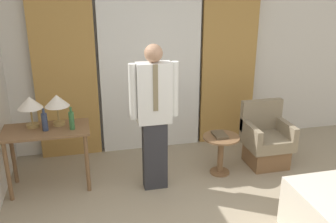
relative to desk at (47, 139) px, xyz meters
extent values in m
cube|color=silver|center=(1.46, 1.00, 0.70)|extent=(10.00, 0.06, 2.70)
cube|color=white|center=(1.46, 0.87, 0.64)|extent=(1.48, 0.06, 2.58)
cube|color=#B28442|center=(0.25, 0.87, 0.64)|extent=(0.86, 0.06, 2.58)
cube|color=#B28442|center=(2.67, 0.87, 0.64)|extent=(0.86, 0.06, 2.58)
cube|color=brown|center=(0.00, 0.00, 0.12)|extent=(1.02, 0.54, 0.03)
cylinder|color=brown|center=(-0.45, -0.21, -0.27)|extent=(0.05, 0.05, 0.76)
cylinder|color=brown|center=(0.45, -0.21, -0.27)|extent=(0.05, 0.05, 0.76)
cylinder|color=brown|center=(-0.45, 0.21, -0.27)|extent=(0.05, 0.05, 0.76)
cylinder|color=brown|center=(0.45, 0.21, -0.27)|extent=(0.05, 0.05, 0.76)
cylinder|color=#9E7F47|center=(-0.15, 0.10, 0.16)|extent=(0.15, 0.15, 0.04)
cylinder|color=#9E7F47|center=(-0.15, 0.10, 0.28)|extent=(0.02, 0.02, 0.20)
cone|color=silver|center=(-0.15, 0.10, 0.45)|extent=(0.30, 0.30, 0.14)
cylinder|color=#9E7F47|center=(0.15, 0.10, 0.16)|extent=(0.15, 0.15, 0.04)
cylinder|color=#9E7F47|center=(0.15, 0.10, 0.28)|extent=(0.02, 0.02, 0.20)
cone|color=silver|center=(0.15, 0.10, 0.45)|extent=(0.30, 0.30, 0.14)
cylinder|color=#336638|center=(0.31, -0.08, 0.25)|extent=(0.06, 0.06, 0.22)
cylinder|color=#336638|center=(0.31, -0.08, 0.39)|extent=(0.03, 0.03, 0.06)
cylinder|color=#2D3851|center=(0.00, -0.05, 0.24)|extent=(0.07, 0.07, 0.21)
cylinder|color=#2D3851|center=(0.00, -0.05, 0.38)|extent=(0.03, 0.03, 0.06)
cube|color=#2D2D33|center=(1.27, -0.30, -0.21)|extent=(0.29, 0.15, 0.87)
cube|color=white|center=(1.27, -0.30, 0.59)|extent=(0.40, 0.18, 0.73)
cube|color=#847556|center=(1.27, -0.40, 0.68)|extent=(0.06, 0.01, 0.54)
cylinder|color=white|center=(1.02, -0.30, 0.62)|extent=(0.09, 0.09, 0.65)
cylinder|color=white|center=(1.52, -0.30, 0.62)|extent=(0.09, 0.09, 0.65)
sphere|color=tan|center=(1.27, -0.30, 1.06)|extent=(0.21, 0.21, 0.21)
cube|color=brown|center=(2.90, -0.09, -0.51)|extent=(0.51, 0.48, 0.28)
cube|color=gray|center=(2.90, -0.09, -0.29)|extent=(0.60, 0.56, 0.16)
cube|color=gray|center=(2.90, 0.15, 0.01)|extent=(0.60, 0.10, 0.44)
cube|color=gray|center=(2.64, -0.09, -0.12)|extent=(0.08, 0.56, 0.18)
cube|color=gray|center=(3.16, -0.09, -0.12)|extent=(0.08, 0.56, 0.18)
cylinder|color=brown|center=(2.19, -0.17, -0.64)|extent=(0.27, 0.27, 0.02)
cylinder|color=brown|center=(2.19, -0.17, -0.39)|extent=(0.08, 0.08, 0.51)
cylinder|color=brown|center=(2.19, -0.17, -0.12)|extent=(0.48, 0.48, 0.02)
cube|color=brown|center=(2.18, -0.14, -0.10)|extent=(0.16, 0.25, 0.03)
camera|label=1|loc=(0.48, -4.37, 1.88)|focal=40.00mm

